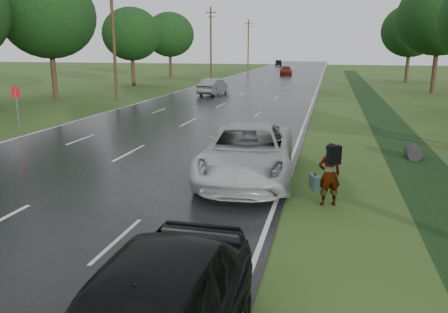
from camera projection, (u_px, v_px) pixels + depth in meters
name	position (u px, v px, depth m)	size (l,w,h in m)	color
road	(262.00, 84.00, 53.31)	(14.00, 180.00, 0.04)	black
edge_stripe_east	(319.00, 85.00, 51.77)	(0.12, 180.00, 0.01)	silver
edge_stripe_west	(209.00, 83.00, 54.84)	(0.12, 180.00, 0.01)	silver
center_line	(262.00, 84.00, 53.30)	(0.12, 180.00, 0.01)	silver
drainage_ditch	(387.00, 122.00, 25.90)	(2.20, 120.00, 0.56)	black
road_sign	(16.00, 99.00, 23.73)	(0.50, 0.06, 2.30)	slate
utility_pole_mid	(113.00, 37.00, 35.29)	(1.60, 0.26, 10.00)	#382417
utility_pole_far	(211.00, 41.00, 63.57)	(1.60, 0.26, 10.00)	#382417
utility_pole_distant	(248.00, 43.00, 91.86)	(1.60, 0.26, 10.00)	#382417
tree_east_d	(440.00, 17.00, 40.93)	(8.00, 8.00, 10.76)	#382417
tree_east_f	(411.00, 31.00, 54.39)	(7.20, 7.20, 9.62)	#382417
tree_west_c	(48.00, 16.00, 36.19)	(7.80, 7.80, 10.43)	#382417
tree_west_d	(131.00, 34.00, 49.47)	(6.60, 6.60, 8.80)	#382417
tree_west_f	(170.00, 35.00, 62.73)	(7.00, 7.00, 9.29)	#382417
pedestrian	(329.00, 174.00, 12.22)	(0.94, 0.72, 1.80)	#A5998C
white_pickup	(248.00, 152.00, 14.71)	(2.96, 6.42, 1.79)	silver
silver_sedan	(214.00, 87.00, 40.87)	(1.58, 4.54, 1.50)	#989BA1
far_car_red	(286.00, 71.00, 70.28)	(1.89, 4.66, 1.35)	#65190B
far_car_dark	(278.00, 63.00, 105.31)	(1.42, 4.08, 1.35)	black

